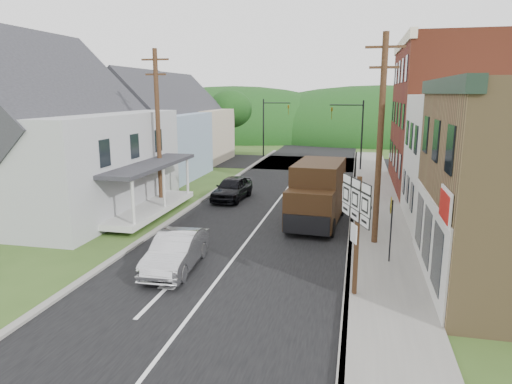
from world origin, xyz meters
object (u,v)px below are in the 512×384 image
Objects in this scene: delivery_van at (317,194)px; warning_sign at (391,220)px; silver_sedan at (176,252)px; dark_sedan at (232,188)px; route_sign_cluster at (356,219)px.

delivery_van is 2.21× the size of warning_sign.
dark_sedan reaches higher than silver_sedan.
silver_sedan is 8.76m from delivery_van.
delivery_van is at bearing 80.73° from route_sign_cluster.
silver_sedan is 6.95m from route_sign_cluster.
dark_sedan is at bearing 141.56° from warning_sign.
route_sign_cluster is (6.58, -1.07, 1.97)m from silver_sedan.
warning_sign is (3.28, -5.17, 0.23)m from delivery_van.
silver_sedan is 0.74× the size of delivery_van.
warning_sign is at bearing -53.45° from delivery_van.
silver_sedan is at bearing 148.48° from route_sign_cluster.
delivery_van reaches higher than dark_sedan.
silver_sedan is 8.28m from warning_sign.
warning_sign reaches higher than dark_sedan.
route_sign_cluster reaches higher than dark_sedan.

